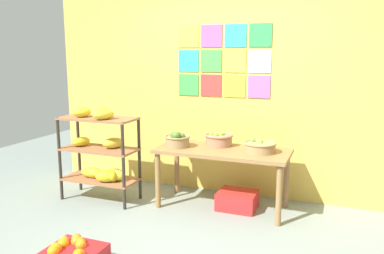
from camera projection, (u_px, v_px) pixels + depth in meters
ground at (178, 249)px, 3.47m from camera, size 9.17×9.17×0.00m
back_wall_with_art at (230, 73)px, 4.68m from camera, size 4.74×0.07×2.97m
banana_shelf_unit at (101, 148)px, 4.56m from camera, size 0.90×0.48×1.11m
display_table at (223, 157)px, 4.33m from camera, size 1.46×0.65×0.67m
fruit_basket_right at (177, 140)px, 4.42m from camera, size 0.29×0.29×0.18m
fruit_basket_left at (260, 147)px, 4.18m from camera, size 0.35×0.35×0.14m
fruit_basket_back_right at (219, 139)px, 4.47m from camera, size 0.32×0.32×0.15m
produce_crate_under_table at (237, 200)px, 4.38m from camera, size 0.42×0.35×0.19m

